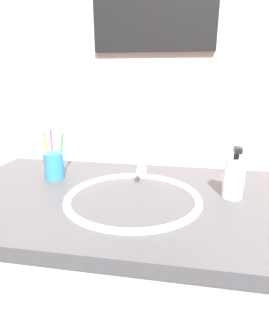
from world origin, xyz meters
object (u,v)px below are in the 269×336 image
object	(u,v)px
toothbrush_cup	(54,166)
toothbrush_white	(45,153)
toothbrush_green	(62,148)
toothbrush_yellow	(47,147)
soap_dispenser	(234,179)
toothbrush_purple	(52,146)
faucet	(143,161)

from	to	relation	value
toothbrush_cup	toothbrush_white	distance (m)	0.07
toothbrush_green	toothbrush_yellow	distance (m)	0.05
toothbrush_white	toothbrush_yellow	bearing A→B (deg)	107.37
toothbrush_cup	toothbrush_white	bearing A→B (deg)	-119.04
toothbrush_white	toothbrush_yellow	size ratio (longest dim) A/B	0.94
toothbrush_white	soap_dispenser	bearing A→B (deg)	-3.29
toothbrush_purple	toothbrush_yellow	world-z (taller)	toothbrush_purple
toothbrush_cup	toothbrush_green	bearing A→B (deg)	61.70
soap_dispenser	toothbrush_purple	bearing A→B (deg)	171.04
toothbrush_white	toothbrush_green	bearing A→B (deg)	61.37
faucet	toothbrush_yellow	distance (m)	0.35
toothbrush_yellow	toothbrush_white	bearing A→B (deg)	-72.63
toothbrush_cup	soap_dispenser	size ratio (longest dim) A/B	0.59
toothbrush_purple	toothbrush_white	bearing A→B (deg)	-88.03
toothbrush_cup	toothbrush_green	xyz separation A→B (m)	(0.02, 0.04, 0.06)
toothbrush_cup	toothbrush_green	world-z (taller)	toothbrush_green
toothbrush_white	toothbrush_yellow	world-z (taller)	toothbrush_yellow
faucet	toothbrush_cup	bearing A→B (deg)	-167.74
toothbrush_green	soap_dispenser	world-z (taller)	toothbrush_green
toothbrush_cup	toothbrush_white	xyz separation A→B (m)	(-0.02, -0.03, 0.06)
faucet	toothbrush_green	size ratio (longest dim) A/B	0.88
toothbrush_cup	toothbrush_purple	distance (m)	0.08
toothbrush_green	soap_dispenser	distance (m)	0.61
faucet	toothbrush_yellow	bearing A→B (deg)	-171.92
soap_dispenser	toothbrush_cup	bearing A→B (deg)	174.03
toothbrush_cup	toothbrush_purple	bearing A→B (deg)	116.60
toothbrush_cup	toothbrush_purple	world-z (taller)	toothbrush_purple
toothbrush_green	toothbrush_white	distance (m)	0.07
toothbrush_white	soap_dispenser	xyz separation A→B (m)	(0.63, -0.04, -0.04)
toothbrush_purple	toothbrush_white	world-z (taller)	toothbrush_purple
toothbrush_green	toothbrush_purple	distance (m)	0.04
toothbrush_purple	soap_dispenser	world-z (taller)	toothbrush_purple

